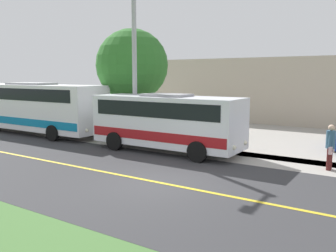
% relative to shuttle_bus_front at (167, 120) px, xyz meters
% --- Properties ---
extents(ground_plane, '(120.00, 120.00, 0.00)m').
position_rel_shuttle_bus_front_xyz_m(ground_plane, '(4.45, 2.59, -1.53)').
color(ground_plane, '#477238').
extents(road_surface, '(8.00, 100.00, 0.01)m').
position_rel_shuttle_bus_front_xyz_m(road_surface, '(4.45, 2.59, -1.53)').
color(road_surface, '#333335').
rests_on(road_surface, ground).
extents(sidewalk, '(2.40, 100.00, 0.01)m').
position_rel_shuttle_bus_front_xyz_m(sidewalk, '(-0.75, 2.59, -1.53)').
color(sidewalk, '#9E9991').
rests_on(sidewalk, ground).
extents(parking_lot_surface, '(14.00, 36.00, 0.01)m').
position_rel_shuttle_bus_front_xyz_m(parking_lot_surface, '(-7.95, 5.59, -1.53)').
color(parking_lot_surface, '#9E9991').
rests_on(parking_lot_surface, ground).
extents(road_centre_line, '(0.16, 100.00, 0.00)m').
position_rel_shuttle_bus_front_xyz_m(road_centre_line, '(4.45, 2.59, -1.52)').
color(road_centre_line, gold).
rests_on(road_centre_line, ground).
extents(shuttle_bus_front, '(2.56, 7.51, 2.77)m').
position_rel_shuttle_bus_front_xyz_m(shuttle_bus_front, '(0.00, 0.00, 0.00)').
color(shuttle_bus_front, white).
rests_on(shuttle_bus_front, ground).
extents(transit_bus_rear, '(2.75, 10.96, 3.19)m').
position_rel_shuttle_bus_front_xyz_m(transit_bus_rear, '(-0.10, -10.19, 0.22)').
color(transit_bus_rear, white).
rests_on(transit_bus_rear, ground).
extents(pedestrian_with_bags, '(0.72, 0.34, 1.77)m').
position_rel_shuttle_bus_front_xyz_m(pedestrian_with_bags, '(-0.54, 7.18, -0.57)').
color(pedestrian_with_bags, '#4C1919').
rests_on(pedestrian_with_bags, ground).
extents(street_light_pole, '(1.97, 0.24, 8.66)m').
position_rel_shuttle_bus_front_xyz_m(street_light_pole, '(-0.43, -2.33, 3.21)').
color(street_light_pole, '#9E9EA3').
rests_on(street_light_pole, ground).
extents(tree_curbside, '(4.32, 4.32, 6.41)m').
position_rel_shuttle_bus_front_xyz_m(tree_curbside, '(-2.95, -4.39, 2.71)').
color(tree_curbside, '#4C3826').
rests_on(tree_curbside, ground).
extents(commercial_building, '(10.00, 19.40, 4.96)m').
position_rel_shuttle_bus_front_xyz_m(commercial_building, '(-16.95, 0.77, 0.95)').
color(commercial_building, '#B7A893').
rests_on(commercial_building, ground).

